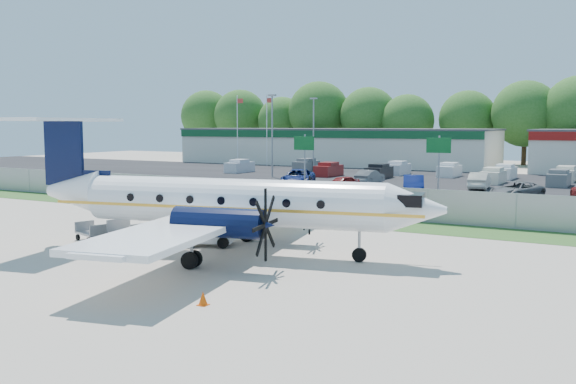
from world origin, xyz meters
The scene contains 28 objects.
ground centered at (0.00, 0.00, 0.00)m, with size 170.00×170.00×0.00m, color #B6AA9A.
grass_verge centered at (0.00, 12.00, 0.01)m, with size 170.00×4.00×0.02m, color #2D561E.
access_road centered at (0.00, 19.00, 0.01)m, with size 170.00×8.00×0.02m, color black.
parking_lot centered at (0.00, 40.00, 0.01)m, with size 170.00×32.00×0.02m, color black.
perimeter_fence centered at (0.00, 14.00, 1.00)m, with size 120.00×0.06×1.99m.
building_west centered at (-24.00, 61.98, 2.63)m, with size 46.40×12.40×5.24m.
sign_left centered at (-8.00, 22.91, 3.61)m, with size 1.80×0.26×5.00m.
sign_mid centered at (3.00, 22.91, 3.61)m, with size 1.80×0.26×5.00m.
flagpole_west centered at (-35.92, 55.00, 5.64)m, with size 1.06×0.12×10.00m.
flagpole_east centered at (-30.92, 55.00, 5.64)m, with size 1.06×0.12×10.00m.
light_pole_nw centered at (-20.00, 38.00, 5.23)m, with size 0.90×0.35×9.09m.
light_pole_sw centered at (-20.00, 48.00, 5.23)m, with size 0.90×0.35×9.09m.
tree_line centered at (0.00, 74.00, 0.00)m, with size 112.00×6.00×14.00m, color #265719, non-canonical shape.
aircraft centered at (-0.21, 0.58, 2.36)m, with size 19.99×19.59×6.10m.
pushback_tug centered at (-1.89, 1.84, 0.60)m, with size 2.70×2.40×1.25m.
baggage_cart_near centered at (-7.83, -0.08, 0.42)m, with size 1.96×1.51×0.91m.
baggage_cart_far centered at (-5.48, 0.13, 0.53)m, with size 2.42×1.79×1.14m.
cone_nose centered at (3.98, -6.65, 0.22)m, with size 0.33×0.33×0.46m.
cone_starboard_wing centered at (-5.42, 9.15, 0.26)m, with size 0.38×0.38×0.54m.
road_car_west centered at (-15.53, 18.21, 0.00)m, with size 2.53×5.49×1.52m, color maroon.
road_car_mid centered at (8.11, 20.78, 0.00)m, with size 1.63×4.05×1.38m, color silver.
parked_car_a centered at (-12.31, 29.85, 0.00)m, with size 2.69×5.83×1.62m, color navy.
parked_car_b centered at (-7.18, 28.45, 0.00)m, with size 1.53×3.81×1.30m, color maroon.
parked_car_c centered at (-0.77, 28.78, 0.00)m, with size 1.67×4.79×1.58m, color navy.
parked_car_d centered at (7.41, 29.11, 0.00)m, with size 2.29×4.97×1.38m, color #595B5E.
parked_car_f centered at (-7.45, 35.58, 0.00)m, with size 1.46×4.19×1.38m, color #595B5E.
parked_car_g centered at (3.13, 35.54, 0.00)m, with size 1.60×4.58×1.51m, color beige.
far_parking_rows centered at (0.00, 45.00, 0.00)m, with size 56.00×10.00×1.60m, color gray, non-canonical shape.
Camera 1 is at (16.22, -22.84, 5.78)m, focal length 40.00 mm.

